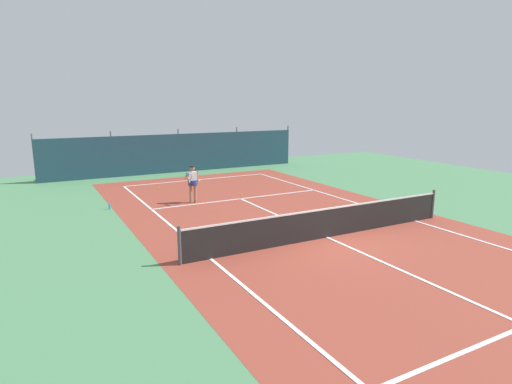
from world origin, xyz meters
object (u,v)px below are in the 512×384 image
parked_car (118,157)px  tennis_player (193,181)px  tennis_ball_near_player (241,194)px  tennis_net (327,223)px  water_bottle (110,206)px  tennis_ball_midcourt (159,188)px

parked_car → tennis_player: bearing=-80.3°
tennis_player → parked_car: bearing=-79.5°
tennis_ball_near_player → parked_car: parked_car is taller
tennis_net → tennis_player: tennis_player is taller
tennis_player → water_bottle: tennis_player is taller
tennis_ball_midcourt → tennis_ball_near_player: bearing=-47.3°
water_bottle → tennis_ball_near_player: bearing=-1.3°
tennis_ball_near_player → water_bottle: bearing=178.7°
tennis_ball_near_player → parked_car: bearing=108.6°
tennis_ball_near_player → tennis_ball_midcourt: size_ratio=1.00×
tennis_ball_near_player → tennis_ball_midcourt: bearing=132.7°
tennis_net → water_bottle: tennis_net is taller
tennis_player → tennis_ball_midcourt: (-0.49, 3.79, -0.93)m
tennis_ball_midcourt → parked_car: size_ratio=0.02×
tennis_ball_midcourt → water_bottle: water_bottle is taller
tennis_ball_midcourt → parked_car: (-0.54, 7.42, 0.81)m
parked_car → tennis_ball_near_player: bearing=-66.9°
tennis_ball_near_player → tennis_net: bearing=-93.4°
parked_car → water_bottle: parked_car is taller
tennis_net → tennis_player: 7.08m
tennis_player → tennis_ball_near_player: 2.79m
tennis_ball_midcourt → water_bottle: (-2.95, -3.21, 0.09)m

